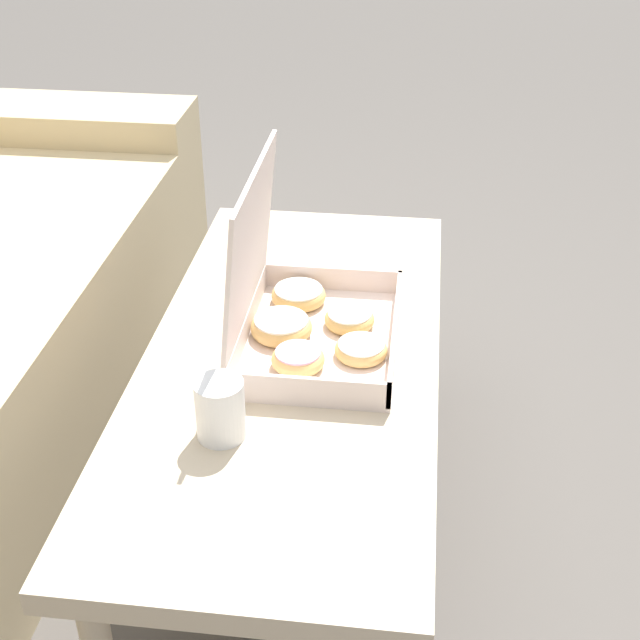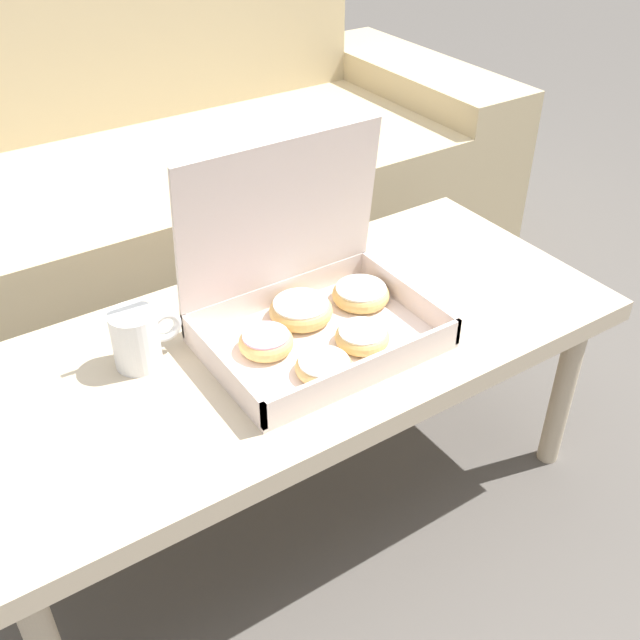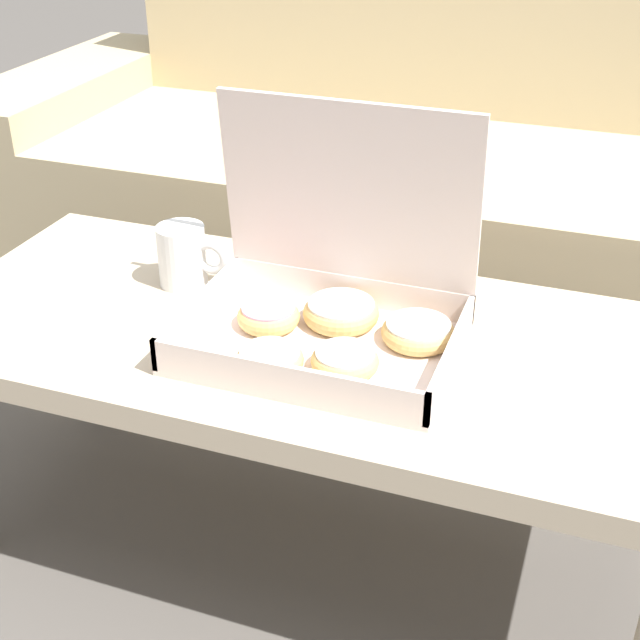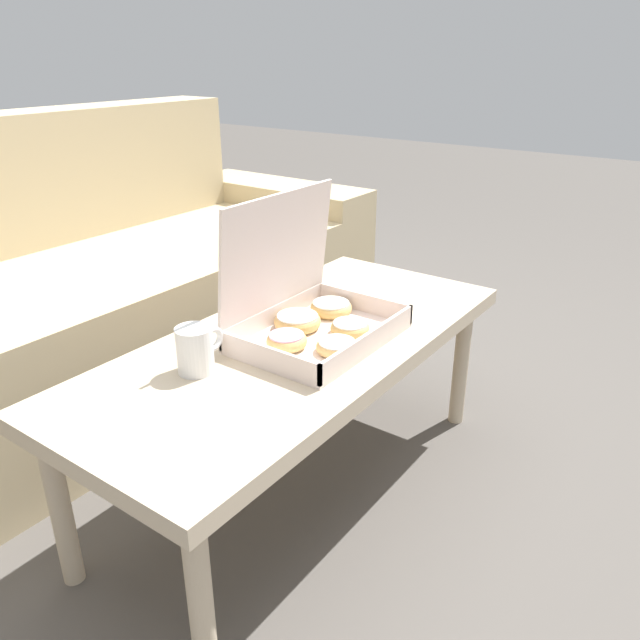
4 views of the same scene
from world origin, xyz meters
TOP-DOWN VIEW (x-y plane):
  - ground_plane at (0.00, 0.00)m, footprint 12.00×12.00m
  - couch at (0.00, 0.79)m, footprint 2.14×0.80m
  - coffee_table at (0.00, -0.07)m, footprint 1.18×0.52m
  - pastry_box at (0.04, -0.09)m, footprint 0.38×0.28m
  - coffee_mug at (-0.24, 0.00)m, footprint 0.12×0.08m

SIDE VIEW (x-z plane):
  - ground_plane at x=0.00m, z-range 0.00..0.00m
  - couch at x=0.00m, z-range -0.13..0.73m
  - coffee_table at x=0.00m, z-range 0.17..0.59m
  - coffee_mug at x=-0.24m, z-range 0.42..0.52m
  - pastry_box at x=0.04m, z-range 0.31..0.65m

